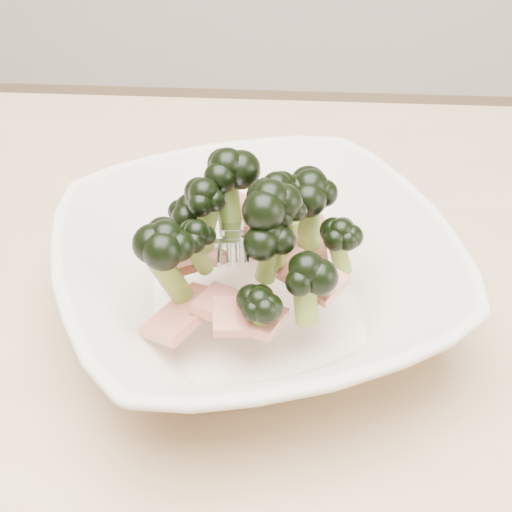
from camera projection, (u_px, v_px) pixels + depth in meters
The scene contains 2 objects.
dining_table at pixel (105, 466), 0.52m from camera, with size 1.20×0.80×0.75m.
broccoli_dish at pixel (255, 269), 0.48m from camera, with size 0.34×0.34×0.12m.
Camera 1 is at (0.13, -0.30, 1.10)m, focal length 50.00 mm.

